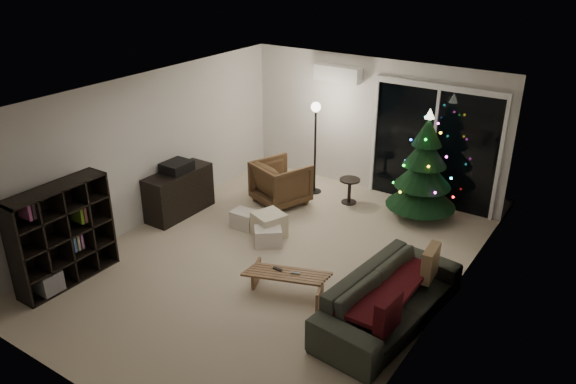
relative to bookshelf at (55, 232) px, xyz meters
name	(u,v)px	position (x,y,z in m)	size (l,w,h in m)	color
room	(349,173)	(2.71, 3.47, 0.30)	(6.50, 7.51, 2.60)	beige
bookshelf	(55,232)	(0.00, 0.00, 0.00)	(0.36, 1.44, 1.44)	black
media_cabinet	(179,193)	(0.00, 2.41, -0.32)	(0.48, 1.27, 0.79)	black
stereo	(177,167)	(0.00, 2.41, 0.16)	(0.40, 0.48, 0.17)	black
armchair	(281,183)	(1.22, 3.74, -0.32)	(0.85, 0.87, 0.79)	brown
ottoman	(269,225)	(1.77, 2.60, -0.52)	(0.45, 0.45, 0.40)	beige
cardboard_box_a	(244,219)	(1.25, 2.63, -0.57)	(0.41, 0.31, 0.29)	white
cardboard_box_b	(268,237)	(1.92, 2.35, -0.57)	(0.41, 0.31, 0.29)	white
side_table	(349,191)	(2.25, 4.43, -0.49)	(0.37, 0.37, 0.46)	black
floor_lamp	(315,150)	(1.47, 4.49, 0.12)	(0.27, 0.27, 1.68)	black
sofa	(390,299)	(4.30, 1.63, -0.38)	(2.29, 0.89, 0.67)	#292D23
sofa_throw	(383,286)	(4.20, 1.63, -0.23)	(0.71, 1.65, 0.05)	#47090A
cushion_a	(430,263)	(4.55, 2.28, -0.11)	(0.13, 0.44, 0.44)	#967B52
cushion_b	(388,314)	(4.55, 0.98, -0.11)	(0.13, 0.44, 0.44)	#47090A
coffee_table	(287,284)	(2.92, 1.39, -0.55)	(1.08, 0.38, 0.34)	#926043
remote_a	(278,269)	(2.77, 1.39, -0.37)	(0.14, 0.04, 0.02)	black
remote_b	(295,273)	(3.02, 1.44, -0.37)	(0.13, 0.04, 0.02)	slate
christmas_tree	(424,165)	(3.52, 4.62, 0.24)	(1.19, 1.19, 1.92)	black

